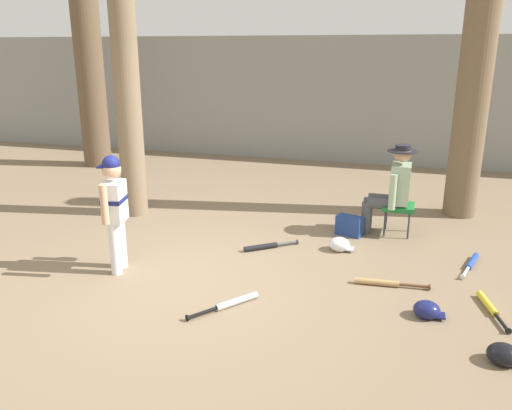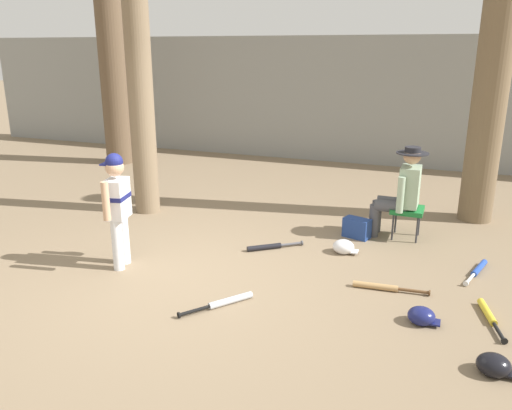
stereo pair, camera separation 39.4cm
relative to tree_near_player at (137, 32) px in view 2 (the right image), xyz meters
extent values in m
plane|color=#7F6B51|center=(1.68, -2.05, -2.59)|extent=(60.00, 60.00, 0.00)
cube|color=gray|center=(1.68, 4.66, -1.28)|extent=(18.00, 0.36, 2.63)
cylinder|color=#7F6B51|center=(0.00, 0.00, 0.20)|extent=(0.36, 0.36, 5.59)
cone|color=#7F6B51|center=(0.00, 0.00, -2.59)|extent=(0.52, 0.52, 0.22)
cylinder|color=brown|center=(4.63, 1.36, -0.03)|extent=(0.46, 0.46, 5.12)
cone|color=brown|center=(4.63, 1.36, -2.59)|extent=(0.74, 0.74, 0.28)
cylinder|color=white|center=(0.89, -1.97, -2.30)|extent=(0.12, 0.12, 0.58)
cylinder|color=white|center=(0.85, -1.80, -2.30)|extent=(0.12, 0.12, 0.58)
cube|color=white|center=(0.87, -1.89, -1.79)|extent=(0.26, 0.34, 0.44)
cube|color=navy|center=(0.87, -1.89, -1.77)|extent=(0.27, 0.34, 0.05)
sphere|color=tan|center=(0.87, -1.89, -1.44)|extent=(0.20, 0.20, 0.20)
sphere|color=navy|center=(0.87, -1.89, -1.38)|extent=(0.19, 0.19, 0.19)
cube|color=navy|center=(0.78, -1.91, -1.41)|extent=(0.13, 0.16, 0.02)
cylinder|color=tan|center=(0.90, -2.12, -1.75)|extent=(0.10, 0.10, 0.42)
cylinder|color=tan|center=(0.78, -1.69, -1.87)|extent=(0.10, 0.10, 0.40)
ellipsoid|color=black|center=(0.72, -1.68, -2.03)|extent=(0.24, 0.17, 0.18)
cube|color=#196B2D|center=(3.78, 0.22, -2.21)|extent=(0.40, 0.40, 0.06)
cylinder|color=#333338|center=(3.63, 0.07, -2.40)|extent=(0.02, 0.02, 0.38)
cylinder|color=#333338|center=(3.63, 0.37, -2.40)|extent=(0.02, 0.02, 0.38)
cylinder|color=#333338|center=(3.93, 0.07, -2.40)|extent=(0.02, 0.02, 0.38)
cylinder|color=#333338|center=(3.93, 0.37, -2.40)|extent=(0.02, 0.02, 0.38)
cylinder|color=#47474C|center=(3.38, 0.12, -2.38)|extent=(0.13, 0.13, 0.43)
cylinder|color=#47474C|center=(3.38, 0.32, -2.38)|extent=(0.13, 0.13, 0.43)
cylinder|color=#47474C|center=(3.58, 0.12, -2.16)|extent=(0.40, 0.15, 0.15)
cylinder|color=#47474C|center=(3.58, 0.32, -2.16)|extent=(0.40, 0.15, 0.15)
cube|color=#99B293|center=(3.78, 0.22, -1.90)|extent=(0.24, 0.36, 0.52)
cylinder|color=#99B293|center=(3.70, 0.00, -1.96)|extent=(0.09, 0.09, 0.46)
cylinder|color=#99B293|center=(3.70, 0.44, -1.96)|extent=(0.09, 0.09, 0.46)
sphere|color=tan|center=(3.78, 0.22, -1.50)|extent=(0.22, 0.22, 0.22)
cylinder|color=#232328|center=(3.78, 0.22, -1.47)|extent=(0.40, 0.40, 0.02)
cylinder|color=#232328|center=(3.78, 0.22, -1.44)|extent=(0.20, 0.20, 0.09)
cube|color=navy|center=(3.18, 0.00, -2.46)|extent=(0.38, 0.27, 0.26)
cylinder|color=brown|center=(-2.45, 2.74, 0.56)|extent=(0.56, 0.56, 6.30)
cone|color=brown|center=(-2.45, 2.74, -2.59)|extent=(0.85, 0.85, 0.33)
cylinder|color=tan|center=(3.64, -1.44, -2.56)|extent=(0.46, 0.10, 0.07)
cylinder|color=brown|center=(4.02, -1.41, -2.56)|extent=(0.31, 0.06, 0.03)
cylinder|color=brown|center=(4.17, -1.40, -2.56)|extent=(0.02, 0.06, 0.06)
cylinder|color=yellow|center=(4.69, -1.61, -2.56)|extent=(0.16, 0.43, 0.07)
cylinder|color=black|center=(4.78, -1.96, -2.56)|extent=(0.10, 0.29, 0.03)
cylinder|color=black|center=(4.81, -2.10, -2.56)|extent=(0.06, 0.03, 0.06)
cylinder|color=black|center=(2.20, -0.85, -2.56)|extent=(0.38, 0.32, 0.07)
cylinder|color=#4C4C51|center=(2.48, -0.63, -2.56)|extent=(0.24, 0.20, 0.03)
cylinder|color=#4C4C51|center=(2.60, -0.54, -2.56)|extent=(0.05, 0.05, 0.06)
cylinder|color=#2347AD|center=(4.65, -0.56, -2.56)|extent=(0.18, 0.43, 0.07)
cylinder|color=silver|center=(4.55, -0.90, -2.56)|extent=(0.11, 0.28, 0.03)
cylinder|color=silver|center=(4.51, -1.04, -2.56)|extent=(0.06, 0.03, 0.06)
cylinder|color=#B7BCC6|center=(2.38, -2.26, -2.56)|extent=(0.33, 0.41, 0.07)
cylinder|color=black|center=(2.15, -2.57, -2.56)|extent=(0.21, 0.27, 0.03)
cylinder|color=black|center=(2.05, -2.70, -2.56)|extent=(0.06, 0.05, 0.06)
ellipsoid|color=silver|center=(3.13, -0.59, -2.52)|extent=(0.26, 0.24, 0.18)
cube|color=silver|center=(3.25, -0.59, -2.56)|extent=(0.11, 0.13, 0.02)
ellipsoid|color=navy|center=(4.13, -1.98, -2.52)|extent=(0.24, 0.22, 0.17)
cube|color=navy|center=(4.25, -1.98, -2.56)|extent=(0.10, 0.12, 0.02)
ellipsoid|color=black|center=(4.70, -2.57, -2.52)|extent=(0.26, 0.23, 0.17)
cube|color=black|center=(4.82, -2.57, -2.56)|extent=(0.10, 0.13, 0.02)
camera|label=1|loc=(3.85, -6.48, -0.21)|focal=35.98mm
camera|label=2|loc=(4.23, -6.35, -0.21)|focal=35.98mm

